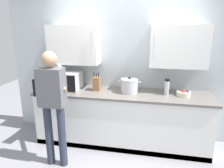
# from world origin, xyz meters

# --- Properties ---
(ground_plane) EXTENTS (9.16, 9.16, 0.00)m
(ground_plane) POSITION_xyz_m (0.00, 0.00, 0.00)
(ground_plane) COLOR gray
(back_wall_tiled) EXTENTS (4.27, 0.44, 2.67)m
(back_wall_tiled) POSITION_xyz_m (-0.00, 0.97, 1.42)
(back_wall_tiled) COLOR #B2BCC1
(back_wall_tiled) RESTS_ON ground_plane
(counter_unit) EXTENTS (2.87, 0.70, 0.92)m
(counter_unit) POSITION_xyz_m (0.00, 0.63, 0.46)
(counter_unit) COLOR white
(counter_unit) RESTS_ON ground_plane
(microwave_oven) EXTENTS (0.55, 0.75, 0.29)m
(microwave_oven) POSITION_xyz_m (-1.01, 0.67, 1.06)
(microwave_oven) COLOR #B7BABF
(microwave_oven) RESTS_ON counter_unit
(stock_pot) EXTENTS (0.38, 0.28, 0.26)m
(stock_pot) POSITION_xyz_m (0.12, 0.66, 1.03)
(stock_pot) COLOR #B7BABF
(stock_pot) RESTS_ON counter_unit
(thermos_flask) EXTENTS (0.08, 0.08, 0.26)m
(thermos_flask) POSITION_xyz_m (0.72, 0.65, 1.05)
(thermos_flask) COLOR #B7BABF
(thermos_flask) RESTS_ON counter_unit
(fruit_bowl) EXTENTS (0.21, 0.21, 0.10)m
(fruit_bowl) POSITION_xyz_m (0.97, 0.65, 0.96)
(fruit_bowl) COLOR beige
(fruit_bowl) RESTS_ON counter_unit
(knife_block) EXTENTS (0.11, 0.15, 0.32)m
(knife_block) POSITION_xyz_m (-0.43, 0.68, 1.04)
(knife_block) COLOR brown
(knife_block) RESTS_ON counter_unit
(person_figure) EXTENTS (0.44, 0.61, 1.66)m
(person_figure) POSITION_xyz_m (-0.84, -0.12, 1.00)
(person_figure) COLOR #282D3D
(person_figure) RESTS_ON ground_plane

